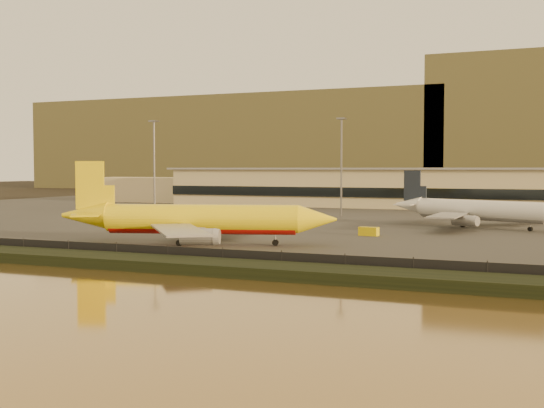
# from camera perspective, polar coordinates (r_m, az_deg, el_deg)

# --- Properties ---
(ground) EXTENTS (900.00, 900.00, 0.00)m
(ground) POSITION_cam_1_polar(r_m,az_deg,el_deg) (99.12, -1.83, -4.29)
(ground) COLOR black
(ground) RESTS_ON ground
(embankment) EXTENTS (320.00, 7.00, 1.40)m
(embankment) POSITION_cam_1_polar(r_m,az_deg,el_deg) (83.94, -6.60, -5.16)
(embankment) COLOR black
(embankment) RESTS_ON ground
(tarmac) EXTENTS (320.00, 220.00, 0.20)m
(tarmac) POSITION_cam_1_polar(r_m,az_deg,el_deg) (189.46, 9.99, -0.82)
(tarmac) COLOR #2D2D2D
(tarmac) RESTS_ON ground
(perimeter_fence) EXTENTS (300.00, 0.05, 2.20)m
(perimeter_fence) POSITION_cam_1_polar(r_m,az_deg,el_deg) (87.35, -5.33, -4.43)
(perimeter_fence) COLOR black
(perimeter_fence) RESTS_ON tarmac
(terminal_building) EXTENTS (202.00, 25.00, 12.60)m
(terminal_building) POSITION_cam_1_polar(r_m,az_deg,el_deg) (222.21, 8.03, 1.34)
(terminal_building) COLOR #C7B88A
(terminal_building) RESTS_ON tarmac
(apron_light_masts) EXTENTS (152.20, 12.20, 25.40)m
(apron_light_masts) POSITION_cam_1_polar(r_m,az_deg,el_deg) (166.67, 13.62, 3.99)
(apron_light_masts) COLOR slate
(apron_light_masts) RESTS_ON tarmac
(distant_hills) EXTENTS (470.00, 160.00, 70.00)m
(distant_hills) POSITION_cam_1_polar(r_m,az_deg,el_deg) (434.43, 14.27, 5.39)
(distant_hills) COLOR brown
(distant_hills) RESTS_ON ground
(dhl_cargo_jet) EXTENTS (44.66, 42.71, 13.57)m
(dhl_cargo_jet) POSITION_cam_1_polar(r_m,az_deg,el_deg) (110.94, -6.30, -1.33)
(dhl_cargo_jet) COLOR yellow
(dhl_cargo_jet) RESTS_ON tarmac
(white_narrowbody_jet) EXTENTS (39.27, 37.13, 11.93)m
(white_narrowbody_jet) POSITION_cam_1_polar(r_m,az_deg,el_deg) (148.90, 16.78, -0.52)
(white_narrowbody_jet) COLOR silver
(white_narrowbody_jet) RESTS_ON tarmac
(gse_vehicle_yellow) EXTENTS (3.74, 2.07, 1.60)m
(gse_vehicle_yellow) POSITION_cam_1_polar(r_m,az_deg,el_deg) (126.55, 8.10, -2.28)
(gse_vehicle_yellow) COLOR yellow
(gse_vehicle_yellow) RESTS_ON tarmac
(gse_vehicle_white) EXTENTS (4.02, 2.26, 1.71)m
(gse_vehicle_white) POSITION_cam_1_polar(r_m,az_deg,el_deg) (129.63, -1.79, -2.10)
(gse_vehicle_white) COLOR silver
(gse_vehicle_white) RESTS_ON tarmac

